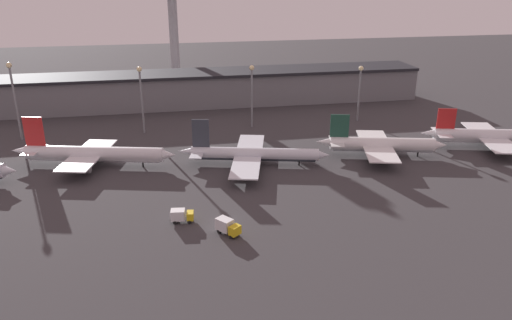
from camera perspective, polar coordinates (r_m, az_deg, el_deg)
name	(u,v)px	position (r m, az deg, el deg)	size (l,w,h in m)	color
ground	(224,221)	(117.44, -3.66, -6.99)	(600.00, 600.00, 0.00)	#383538
terminal_building	(191,89)	(216.19, -7.41, 8.09)	(197.81, 20.30, 14.23)	slate
airplane_1	(93,154)	(155.37, -18.17, 0.66)	(48.98, 28.74, 14.86)	silver
airplane_2	(252,154)	(148.86, -0.41, 0.67)	(44.77, 38.12, 13.77)	silver
airplane_3	(381,145)	(160.43, 14.05, 1.71)	(40.15, 31.44, 13.21)	white
airplane_4	(496,136)	(181.35, 25.74, 2.47)	(48.81, 33.42, 12.80)	silver
service_vehicle_0	(181,215)	(117.36, -8.54, -6.27)	(5.45, 3.04, 3.12)	gold
service_vehicle_1	(227,226)	(111.27, -3.30, -7.57)	(5.56, 6.09, 3.44)	gold
lamp_post_0	(14,92)	(185.62, -25.96, 7.01)	(1.80, 1.80, 26.50)	slate
lamp_post_1	(141,91)	(179.60, -13.00, 7.69)	(1.80, 1.80, 23.75)	slate
lamp_post_2	(252,88)	(182.36, -0.48, 8.26)	(1.80, 1.80, 22.83)	slate
lamp_post_3	(360,86)	(194.14, 11.78, 8.33)	(1.80, 1.80, 21.17)	slate
control_tower	(173,24)	(254.45, -9.44, 15.06)	(9.00, 9.00, 51.63)	#99999E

